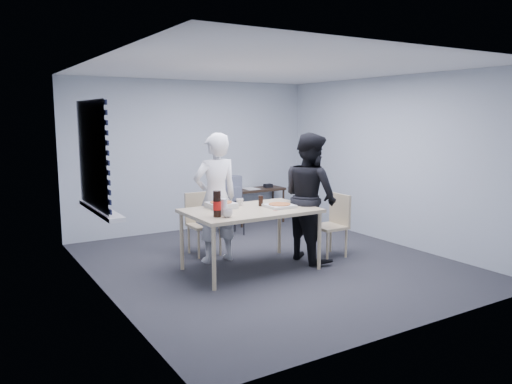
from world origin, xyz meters
TOP-DOWN VIEW (x-y plane):
  - room at (-2.20, 0.40)m, footprint 5.00×5.00m
  - dining_table at (-0.39, -0.11)m, footprint 1.65×1.05m
  - chair_far at (-0.59, 0.94)m, footprint 0.42×0.42m
  - chair_right at (0.97, -0.17)m, footprint 0.42×0.42m
  - person_white at (-0.59, 0.47)m, footprint 0.65×0.42m
  - person_black at (0.55, -0.14)m, footprint 0.47×0.86m
  - side_table at (1.20, 2.28)m, footprint 0.99×0.44m
  - stool at (0.33, 1.73)m, footprint 0.39×0.39m
  - backpack at (0.33, 1.71)m, footprint 0.33×0.24m
  - pizza_box_a at (-0.68, 0.15)m, footprint 0.33×0.33m
  - pizza_box_b at (0.00, -0.20)m, footprint 0.34×0.34m
  - mug_a at (-0.88, -0.41)m, footprint 0.17×0.17m
  - mug_b at (-0.38, 0.18)m, footprint 0.10×0.10m
  - cola_glass at (-0.16, 0.01)m, footprint 0.07×0.07m
  - soda_bottle at (-0.98, -0.33)m, footprint 0.10×0.10m
  - plastic_cups at (-0.86, -0.28)m, footprint 0.11×0.11m
  - rubber_band at (-0.17, -0.37)m, footprint 0.06×0.06m
  - papers at (1.05, 2.29)m, footprint 0.30×0.37m
  - black_box at (1.42, 2.28)m, footprint 0.15×0.11m

SIDE VIEW (x-z plane):
  - stool at x=0.33m, z-range 0.16..0.70m
  - chair_far at x=-0.59m, z-range 0.07..0.96m
  - chair_right at x=0.97m, z-range 0.07..0.96m
  - side_table at x=1.20m, z-range 0.25..0.91m
  - papers at x=1.05m, z-range 0.66..0.66m
  - black_box at x=1.42m, z-range 0.66..0.72m
  - dining_table at x=-0.39m, z-range 0.34..1.15m
  - backpack at x=0.33m, z-range 0.53..0.99m
  - rubber_band at x=-0.17m, z-range 0.80..0.81m
  - pizza_box_b at x=0.00m, z-range 0.80..0.85m
  - pizza_box_a at x=-0.68m, z-range 0.80..0.89m
  - mug_b at x=-0.38m, z-range 0.80..0.90m
  - mug_a at x=-0.88m, z-range 0.80..0.90m
  - cola_glass at x=-0.16m, z-range 0.80..0.94m
  - person_white at x=-0.59m, z-range 0.00..1.77m
  - person_black at x=0.55m, z-range 0.00..1.77m
  - plastic_cups at x=-0.86m, z-range 0.80..1.00m
  - soda_bottle at x=-0.98m, z-range 0.80..1.11m
  - room at x=-2.20m, z-range -1.06..3.94m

